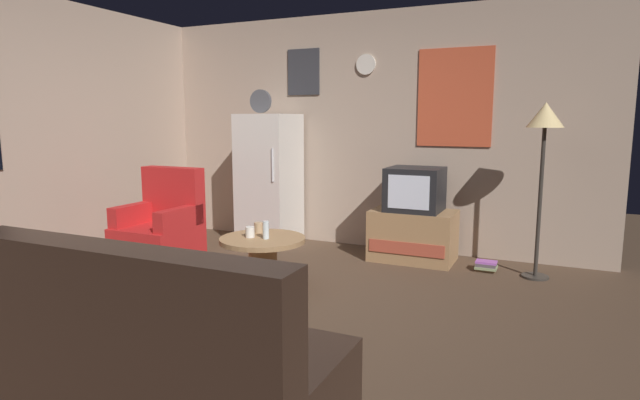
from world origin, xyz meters
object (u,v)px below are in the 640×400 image
Objects in this scene: mug_ceramic_white at (250,232)px; armchair at (161,231)px; couch at (158,362)px; coffee_table at (263,264)px; mug_ceramic_tan at (259,228)px; tv_stand at (413,235)px; book_stack at (486,266)px; crt_tv at (415,189)px; standing_lamp at (545,129)px; fridge at (269,179)px; wine_glass at (266,230)px.

mug_ceramic_white is 0.09× the size of armchair.
couch is (1.92, -2.20, -0.03)m from armchair.
mug_ceramic_tan is (-0.13, 0.15, 0.28)m from coffee_table.
tv_stand is 1.70m from mug_ceramic_tan.
mug_ceramic_white reaches higher than book_stack.
coffee_table is at bearing 21.97° from mug_ceramic_white.
mug_ceramic_white is (-1.00, -1.53, 0.25)m from tv_stand.
crt_tv and armchair have the same top height.
standing_lamp is 7.98× the size of book_stack.
mug_ceramic_tan is (-2.21, -1.21, -0.85)m from standing_lamp.
fridge is 1.73m from crt_tv.
fridge is 2.11× the size of tv_stand.
book_stack is (0.75, -0.10, -0.21)m from tv_stand.
fridge is at bearing 116.56° from mug_ceramic_tan.
wine_glass is 0.15m from mug_ceramic_white.
wine_glass reaches higher than book_stack.
armchair is at bearing 166.93° from wine_glass.
fridge is 1.41m from armchair.
mug_ceramic_white is 0.19m from mug_ceramic_tan.
wine_glass is 0.26m from mug_ceramic_tan.
couch is (-1.52, -3.27, -1.05)m from standing_lamp.
wine_glass is (-0.86, -1.52, -0.20)m from crt_tv.
couch is at bearing -95.76° from crt_tv.
wine_glass is 1.67× the size of mug_ceramic_tan.
fridge is 1.11× the size of standing_lamp.
armchair is 2.92m from couch.
tv_stand is at bearing 84.36° from couch.
crt_tv is at bearing 27.81° from armchair.
crt_tv is (0.01, -0.00, 0.48)m from tv_stand.
crt_tv is 6.00× the size of mug_ceramic_tan.
fridge is at bearing 114.71° from mug_ceramic_white.
mug_ceramic_tan reaches higher than book_stack.
couch is at bearing -95.64° from tv_stand.
wine_glass is 1.67× the size of mug_ceramic_white.
mug_ceramic_white is (-2.18, -1.40, -0.85)m from standing_lamp.
wine_glass is 0.75× the size of book_stack.
crt_tv is 3.43m from couch.
armchair reaches higher than coffee_table.
tv_stand is 3.41m from couch.
tv_stand is at bearing 52.40° from mug_ceramic_tan.
fridge is 2.57m from book_stack.
tv_stand is at bearing 58.83° from coffee_table.
standing_lamp is (2.91, -0.17, 0.60)m from fridge.
crt_tv is 2.71× the size of book_stack.
crt_tv is 3.60× the size of wine_glass.
couch is (0.66, -1.86, -0.19)m from mug_ceramic_white.
mug_ceramic_white is (-0.15, -0.01, -0.03)m from wine_glass.
tv_stand is 1.56× the size of crt_tv.
crt_tv is 2.58m from armchair.
standing_lamp is at bearing 32.78° from mug_ceramic_white.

